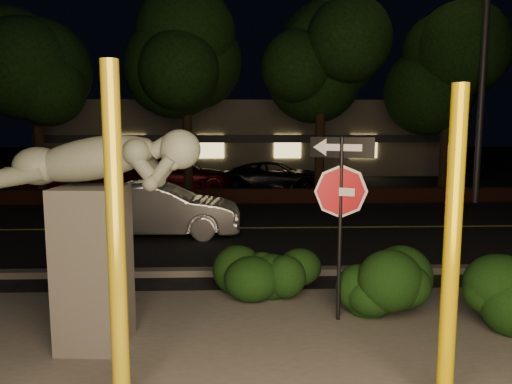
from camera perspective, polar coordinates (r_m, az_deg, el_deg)
ground at (r=16.19m, az=0.02°, el=-1.99°), size 90.00×90.00×0.00m
patio at (r=5.68m, az=4.43°, el=-20.96°), size 14.00×6.00×0.02m
road at (r=13.25m, az=0.51°, el=-4.16°), size 80.00×8.00×0.01m
lane_marking at (r=13.24m, az=0.51°, el=-4.10°), size 80.00×0.12×0.00m
curb at (r=9.26m, az=1.67°, el=-9.05°), size 80.00×0.25×0.12m
brick_wall at (r=17.44m, az=-0.14°, el=-0.46°), size 40.00×0.35×0.50m
parking_lot at (r=23.12m, az=-0.62°, el=0.95°), size 40.00×12.00×0.01m
building at (r=30.95m, az=-1.01°, el=6.37°), size 22.00×10.20×4.00m
tree_far_a at (r=20.51m, az=-24.05°, el=14.38°), size 4.60×4.60×7.43m
tree_far_b at (r=19.53m, az=-8.05°, el=17.44°), size 5.20×5.20×8.41m
tree_far_c at (r=19.23m, az=7.48°, el=16.43°), size 4.80×4.80×7.84m
tree_far_d at (r=21.05m, az=21.24°, el=14.54°), size 4.40×4.40×7.42m
yellow_pole_left at (r=4.71m, az=-15.68°, el=-5.89°), size 0.16×0.16×3.30m
yellow_pole_right at (r=4.95m, az=21.45°, el=-6.66°), size 0.15×0.15×3.10m
signpost at (r=6.85m, az=9.67°, el=-0.00°), size 0.81×0.37×2.57m
sculpture at (r=6.29m, az=-17.92°, el=-2.56°), size 2.51×0.84×2.68m
hedge_center at (r=7.99m, az=0.82°, el=-8.61°), size 1.99×1.17×0.97m
hedge_right at (r=7.52m, az=15.67°, el=-9.03°), size 1.98×1.28×1.20m
hedge_far_right at (r=7.64m, az=27.23°, el=-9.91°), size 1.69×1.23×1.07m
streetlight at (r=19.25m, az=24.12°, el=18.26°), size 1.63×0.54×10.87m
silver_sedan at (r=12.47m, az=-11.09°, el=-1.99°), size 4.02×1.47×1.32m
parked_car_red at (r=22.25m, az=-20.96°, el=2.22°), size 4.73×2.03×1.59m
parked_car_darkred at (r=20.25m, az=-9.48°, el=1.94°), size 5.19×2.49×1.46m
parked_car_dark at (r=20.59m, az=2.31°, el=1.79°), size 4.60×2.60×1.21m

